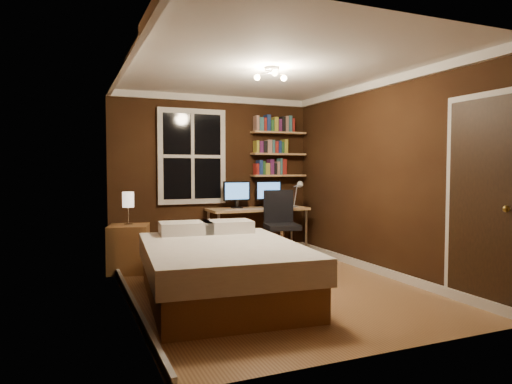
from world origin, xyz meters
name	(u,v)px	position (x,y,z in m)	size (l,w,h in m)	color
floor	(268,286)	(0.00, 0.00, 0.00)	(4.20, 4.20, 0.00)	brown
wall_back	(213,176)	(0.00, 2.10, 1.25)	(3.20, 0.04, 2.50)	black
wall_left	(125,180)	(-1.60, 0.00, 1.25)	(0.04, 4.20, 2.50)	black
wall_right	(381,178)	(1.60, 0.00, 1.25)	(0.04, 4.20, 2.50)	black
ceiling	(268,69)	(0.00, 0.00, 2.50)	(3.20, 4.20, 0.02)	white
window	(192,157)	(-0.35, 2.06, 1.55)	(1.06, 0.06, 1.46)	silver
door	(482,204)	(1.59, -1.55, 1.02)	(0.03, 0.82, 2.05)	black
door_knob	(506,209)	(1.55, -1.85, 1.00)	(0.06, 0.06, 0.06)	#B7963E
ceiling_fixture	(272,76)	(0.00, -0.10, 2.40)	(0.44, 0.44, 0.18)	beige
bookshelf_lower	(278,176)	(1.08, 1.98, 1.25)	(0.92, 0.22, 0.03)	tan
books_row_lower	(278,168)	(1.08, 1.98, 1.38)	(0.54, 0.16, 0.23)	maroon
bookshelf_middle	(278,154)	(1.08, 1.98, 1.60)	(0.92, 0.22, 0.03)	tan
books_row_middle	(278,146)	(1.08, 1.98, 1.73)	(0.54, 0.16, 0.23)	navy
bookshelf_upper	(279,133)	(1.08, 1.98, 1.95)	(0.92, 0.22, 0.03)	tan
books_row_upper	(279,125)	(1.08, 1.98, 2.08)	(0.66, 0.16, 0.23)	#275C2A
bed	(221,269)	(-0.67, -0.28, 0.31)	(1.74, 2.28, 0.73)	brown
nightstand	(129,249)	(-1.40, 1.35, 0.31)	(0.50, 0.50, 0.63)	brown
bedside_lamp	(128,209)	(-1.40, 1.35, 0.84)	(0.15, 0.15, 0.43)	#EFE1CA
radiator	(191,239)	(-0.40, 1.99, 0.28)	(0.37, 0.13, 0.56)	beige
desk	(258,212)	(0.63, 1.78, 0.69)	(1.58, 0.59, 0.75)	tan
monitor_left	(237,195)	(0.31, 1.86, 0.96)	(0.44, 0.12, 0.42)	black
monitor_right	(268,194)	(0.85, 1.86, 0.96)	(0.44, 0.12, 0.42)	black
desk_lamp	(298,194)	(1.24, 1.60, 0.97)	(0.14, 0.32, 0.44)	silver
office_chair	(281,234)	(0.77, 1.24, 0.40)	(0.57, 0.57, 1.04)	black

